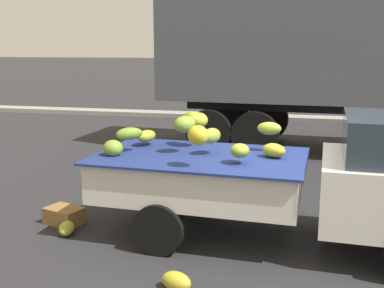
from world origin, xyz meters
The scene contains 6 objects.
ground centered at (0.00, 0.00, 0.00)m, with size 220.00×220.00×0.00m, color #28282B.
curb_strip centered at (0.00, 10.72, 0.08)m, with size 80.00×0.80×0.16m, color gray.
pickup_truck centered at (0.73, 0.09, 0.89)m, with size 4.92×1.96×1.70m.
fallen_banana_bunch_near_tailgate centered at (-2.90, -0.32, 0.09)m, with size 0.37×0.20×0.17m, color gold.
fallen_banana_bunch_by_wheel centered at (-1.06, -1.42, 0.10)m, with size 0.34×0.21×0.20m, color gold.
produce_crate centered at (-3.13, 0.03, 0.12)m, with size 0.52×0.36×0.24m, color olive.
Camera 1 is at (0.13, -5.74, 2.47)m, focal length 43.90 mm.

